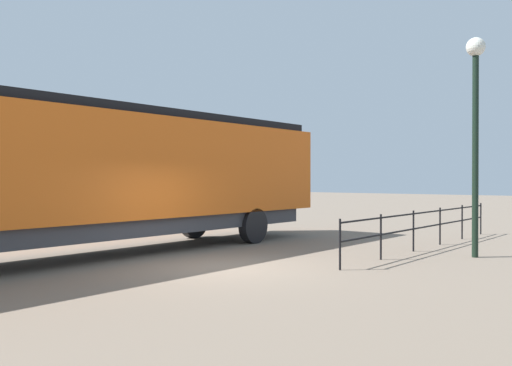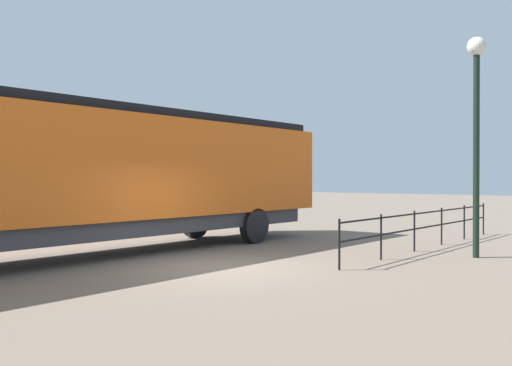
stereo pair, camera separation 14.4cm
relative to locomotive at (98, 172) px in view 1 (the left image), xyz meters
name	(u,v)px [view 1 (the left image)]	position (x,y,z in m)	size (l,w,h in m)	color
ground_plane	(220,267)	(3.71, 0.63, -2.21)	(120.00, 120.00, 0.00)	#756656
locomotive	(98,172)	(0.00, 0.00, 0.00)	(2.91, 17.03, 3.91)	orange
lamp_post	(475,106)	(7.76, 5.95, 1.70)	(0.48, 0.48, 5.67)	black
platform_fence	(427,222)	(6.04, 7.10, -1.46)	(0.05, 10.22, 1.14)	black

